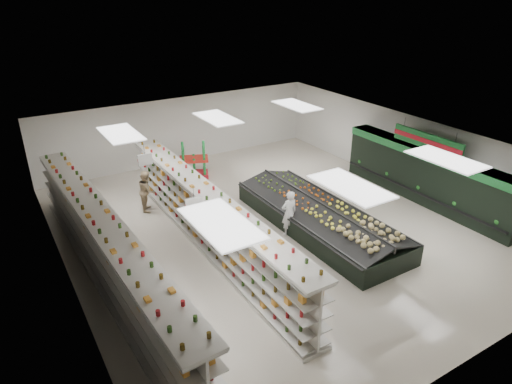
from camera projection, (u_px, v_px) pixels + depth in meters
floor at (270, 226)px, 16.91m from camera, size 16.00×16.00×0.00m
ceiling at (271, 144)px, 15.56m from camera, size 14.00×16.00×0.02m
wall_back at (182, 130)px, 22.42m from camera, size 14.00×0.02×3.20m
wall_front at (468, 314)px, 10.05m from camera, size 14.00×0.02×3.20m
wall_left at (64, 240)px, 12.92m from camera, size 0.02×16.00×3.20m
wall_right at (407, 152)px, 19.55m from camera, size 0.02×16.00×3.20m
produce_wall_case at (426, 173)px, 18.32m from camera, size 0.93×8.00×2.20m
aisle_sign_near at (194, 204)px, 12.41m from camera, size 0.52×0.06×0.75m
aisle_sign_far at (145, 159)px, 15.50m from camera, size 0.52×0.06×0.75m
hortifruti_banner at (427, 141)px, 17.59m from camera, size 0.12×3.20×0.95m
gondola_left at (107, 254)px, 13.37m from camera, size 1.46×12.65×2.19m
gondola_center at (208, 222)px, 15.26m from camera, size 0.90×11.93×2.07m
produce_island at (319, 216)px, 16.57m from camera, size 2.67×7.31×1.09m
soda_endcap at (194, 161)px, 20.83m from camera, size 1.53×1.32×1.65m
shopper_main at (289, 213)px, 16.03m from camera, size 0.63×0.43×1.69m
shopper_background at (147, 191)px, 17.81m from camera, size 0.76×0.93×1.64m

